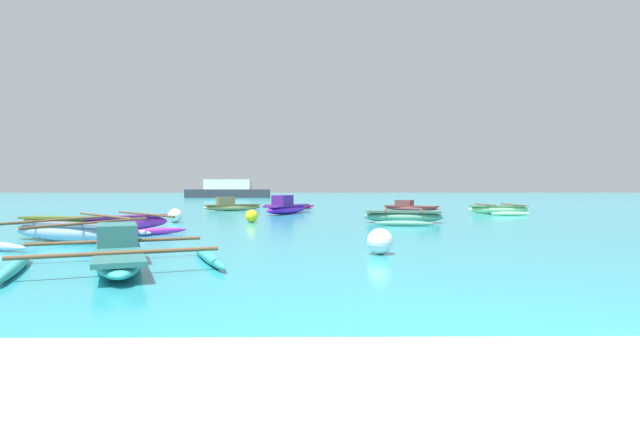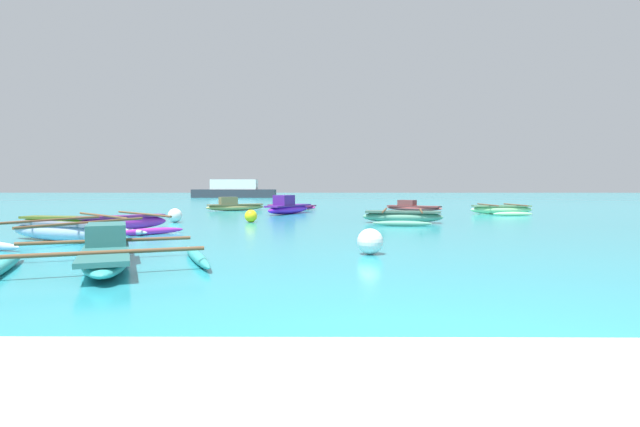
% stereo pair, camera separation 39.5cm
% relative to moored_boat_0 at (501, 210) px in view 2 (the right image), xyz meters
% --- Properties ---
extents(ground_plane, '(240.00, 240.00, 0.00)m').
position_rel_moored_boat_0_xyz_m(ground_plane, '(-7.93, -22.50, -0.25)').
color(ground_plane, teal).
extents(moored_boat_0, '(3.21, 3.18, 0.52)m').
position_rel_moored_boat_0_xyz_m(moored_boat_0, '(0.00, 0.00, 0.00)').
color(moored_boat_0, '#9AE69A').
rests_on(moored_boat_0, ground_plane).
extents(moored_boat_1, '(2.78, 1.20, 0.38)m').
position_rel_moored_boat_0_xyz_m(moored_boat_1, '(-18.46, -8.41, -0.03)').
color(moored_boat_1, olive).
rests_on(moored_boat_1, ground_plane).
extents(moored_boat_2, '(3.40, 2.42, 0.82)m').
position_rel_moored_boat_0_xyz_m(moored_boat_2, '(-14.48, 3.89, 0.04)').
color(moored_boat_2, tan).
rests_on(moored_boat_2, ground_plane).
extents(moored_boat_3, '(3.19, 3.80, 0.53)m').
position_rel_moored_boat_0_xyz_m(moored_boat_3, '(-6.08, -6.26, 0.00)').
color(moored_boat_3, '#5C9C81').
rests_on(moored_boat_3, ground_plane).
extents(moored_boat_4, '(3.66, 4.50, 0.55)m').
position_rel_moored_boat_0_xyz_m(moored_boat_4, '(-15.91, -12.90, 0.01)').
color(moored_boat_4, '#9CB3D7').
rests_on(moored_boat_4, ground_plane).
extents(moored_boat_5, '(4.18, 4.15, 0.72)m').
position_rel_moored_boat_0_xyz_m(moored_boat_5, '(-13.03, -16.91, -0.01)').
color(moored_boat_5, teal).
rests_on(moored_boat_5, ground_plane).
extents(moored_boat_6, '(4.48, 4.58, 0.54)m').
position_rel_moored_boat_0_xyz_m(moored_boat_6, '(-15.68, -9.61, 0.00)').
color(moored_boat_6, purple).
rests_on(moored_boat_6, ground_plane).
extents(moored_boat_7, '(3.32, 2.54, 0.63)m').
position_rel_moored_boat_0_xyz_m(moored_boat_7, '(-3.86, 3.90, -0.02)').
color(moored_boat_7, '#B64A4B').
rests_on(moored_boat_7, ground_plane).
extents(moored_boat_8, '(2.42, 4.07, 0.99)m').
position_rel_moored_boat_0_xyz_m(moored_boat_8, '(-11.02, 0.27, 0.10)').
color(moored_boat_8, '#7320D6').
rests_on(moored_boat_8, ground_plane).
extents(moored_boat_9, '(3.37, 2.21, 0.29)m').
position_rel_moored_boat_0_xyz_m(moored_boat_9, '(-11.16, 5.42, -0.08)').
color(moored_boat_9, '#C0298D').
rests_on(moored_boat_9, ground_plane).
extents(mooring_buoy_0, '(0.56, 0.56, 0.56)m').
position_rel_moored_boat_0_xyz_m(mooring_buoy_0, '(-15.06, -5.99, 0.03)').
color(mooring_buoy_0, white).
rests_on(mooring_buoy_0, ground_plane).
extents(mooring_buoy_1, '(0.54, 0.54, 0.54)m').
position_rel_moored_boat_0_xyz_m(mooring_buoy_1, '(-8.20, -15.37, 0.03)').
color(mooring_buoy_1, white).
rests_on(mooring_buoy_1, ground_plane).
extents(mooring_buoy_2, '(0.50, 0.50, 0.50)m').
position_rel_moored_boat_0_xyz_m(mooring_buoy_2, '(-12.06, -5.89, 0.01)').
color(mooring_buoy_2, yellow).
rests_on(mooring_buoy_2, ground_plane).
extents(distant_ferry, '(10.88, 2.39, 2.39)m').
position_rel_moored_boat_0_xyz_m(distant_ferry, '(-20.93, 39.97, 0.73)').
color(distant_ferry, '#2D333D').
rests_on(distant_ferry, ground_plane).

